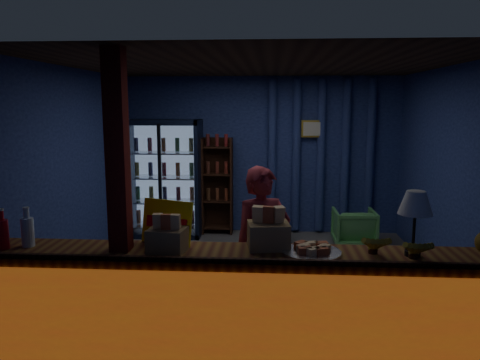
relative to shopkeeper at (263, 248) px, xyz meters
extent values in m
plane|color=#515154|center=(-0.12, 1.25, -0.79)|extent=(4.60, 4.60, 0.00)
plane|color=navy|center=(-0.12, 3.45, 0.51)|extent=(4.60, 0.00, 4.60)
plane|color=navy|center=(-0.12, -0.95, 0.51)|extent=(4.60, 0.00, 4.60)
plane|color=navy|center=(-2.42, 1.25, 0.51)|extent=(0.00, 4.40, 4.40)
plane|color=navy|center=(2.18, 1.25, 0.51)|extent=(0.00, 4.40, 4.40)
plane|color=#472D19|center=(-0.12, 1.25, 1.81)|extent=(4.60, 4.60, 0.00)
cube|color=brown|center=(-0.12, -0.65, -0.31)|extent=(4.40, 0.55, 0.95)
cube|color=red|center=(-0.12, -0.94, -0.31)|extent=(4.35, 0.02, 0.81)
cube|color=#361C11|center=(-0.12, -0.92, 0.18)|extent=(4.40, 0.04, 0.04)
cube|color=maroon|center=(-1.17, -0.65, 0.51)|extent=(0.16, 0.16, 2.60)
cube|color=black|center=(-1.67, 3.37, 0.16)|extent=(1.20, 0.06, 1.90)
cube|color=black|center=(-2.24, 3.10, 0.16)|extent=(0.06, 0.60, 1.90)
cube|color=black|center=(-1.10, 3.10, 0.16)|extent=(0.06, 0.60, 1.90)
cube|color=black|center=(-1.67, 3.10, 1.07)|extent=(1.20, 0.60, 0.08)
cube|color=black|center=(-1.67, 3.10, -0.75)|extent=(1.20, 0.60, 0.08)
cube|color=#99B2D8|center=(-1.67, 3.32, 0.16)|extent=(1.08, 0.02, 1.74)
cube|color=white|center=(-1.67, 2.82, 0.16)|extent=(1.12, 0.02, 1.78)
cube|color=black|center=(-1.67, 2.80, 0.16)|extent=(0.05, 0.05, 1.80)
cube|color=silver|center=(-1.67, 3.10, -0.62)|extent=(1.08, 0.48, 0.02)
cylinder|color=#C34E1B|center=(-2.12, 3.10, -0.49)|extent=(0.07, 0.07, 0.22)
cylinder|color=#1B6E2E|center=(-1.89, 3.10, -0.49)|extent=(0.07, 0.07, 0.22)
cylinder|color=#9C8818|center=(-1.67, 3.10, -0.49)|extent=(0.07, 0.07, 0.22)
cylinder|color=#191753|center=(-1.44, 3.10, -0.49)|extent=(0.07, 0.07, 0.22)
cylinder|color=maroon|center=(-1.22, 3.10, -0.49)|extent=(0.07, 0.07, 0.22)
cube|color=silver|center=(-1.67, 3.10, -0.22)|extent=(1.08, 0.48, 0.02)
cylinder|color=#1B6E2E|center=(-2.12, 3.10, -0.09)|extent=(0.07, 0.07, 0.22)
cylinder|color=#9C8818|center=(-1.89, 3.10, -0.09)|extent=(0.07, 0.07, 0.22)
cylinder|color=#191753|center=(-1.67, 3.10, -0.09)|extent=(0.07, 0.07, 0.22)
cylinder|color=maroon|center=(-1.44, 3.10, -0.09)|extent=(0.07, 0.07, 0.22)
cylinder|color=#C34E1B|center=(-1.22, 3.10, -0.09)|extent=(0.07, 0.07, 0.22)
cube|color=silver|center=(-1.67, 3.10, 0.18)|extent=(1.08, 0.48, 0.02)
cylinder|color=#9C8818|center=(-2.12, 3.10, 0.31)|extent=(0.07, 0.07, 0.22)
cylinder|color=#191753|center=(-1.89, 3.10, 0.31)|extent=(0.07, 0.07, 0.22)
cylinder|color=maroon|center=(-1.67, 3.10, 0.31)|extent=(0.07, 0.07, 0.22)
cylinder|color=#C34E1B|center=(-1.44, 3.10, 0.31)|extent=(0.07, 0.07, 0.22)
cylinder|color=#1B6E2E|center=(-1.22, 3.10, 0.31)|extent=(0.07, 0.07, 0.22)
cube|color=silver|center=(-1.67, 3.10, 0.58)|extent=(1.08, 0.48, 0.02)
cylinder|color=#191753|center=(-2.12, 3.10, 0.71)|extent=(0.07, 0.07, 0.22)
cylinder|color=maroon|center=(-1.89, 3.10, 0.71)|extent=(0.07, 0.07, 0.22)
cylinder|color=#C34E1B|center=(-1.67, 3.10, 0.71)|extent=(0.07, 0.07, 0.22)
cylinder|color=#1B6E2E|center=(-1.44, 3.10, 0.71)|extent=(0.07, 0.07, 0.22)
cylinder|color=#9C8818|center=(-1.22, 3.10, 0.71)|extent=(0.07, 0.07, 0.22)
cube|color=#361C11|center=(-0.82, 3.40, 0.01)|extent=(0.50, 0.02, 1.60)
cube|color=#361C11|center=(-1.05, 3.27, 0.01)|extent=(0.03, 0.28, 1.60)
cube|color=#361C11|center=(-0.58, 3.27, 0.01)|extent=(0.03, 0.28, 1.60)
cube|color=#361C11|center=(-0.82, 3.27, -0.69)|extent=(0.46, 0.26, 0.02)
cube|color=#361C11|center=(-0.82, 3.27, -0.24)|extent=(0.46, 0.26, 0.02)
cube|color=#361C11|center=(-0.82, 3.27, 0.21)|extent=(0.46, 0.26, 0.02)
cube|color=#361C11|center=(-0.82, 3.27, 0.66)|extent=(0.46, 0.26, 0.02)
cylinder|color=navy|center=(0.08, 3.39, 0.51)|extent=(0.14, 0.14, 2.50)
cylinder|color=navy|center=(0.48, 3.39, 0.51)|extent=(0.14, 0.14, 2.50)
cylinder|color=navy|center=(0.88, 3.39, 0.51)|extent=(0.14, 0.14, 2.50)
cylinder|color=navy|center=(1.28, 3.39, 0.51)|extent=(0.14, 0.14, 2.50)
cylinder|color=navy|center=(1.68, 3.39, 0.51)|extent=(0.14, 0.14, 2.50)
cube|color=gold|center=(0.73, 3.35, 0.96)|extent=(0.36, 0.03, 0.28)
cube|color=silver|center=(0.73, 3.33, 0.96)|extent=(0.30, 0.01, 0.22)
imported|color=maroon|center=(0.00, 0.00, 0.00)|extent=(0.68, 0.58, 1.57)
imported|color=#57AF58|center=(1.34, 2.68, -0.50)|extent=(0.62, 0.64, 0.57)
cube|color=#361C11|center=(0.08, 2.78, -0.56)|extent=(0.49, 0.36, 0.45)
cylinder|color=#361C11|center=(0.08, 2.78, -0.29)|extent=(0.09, 0.09, 0.09)
cube|color=#FEEE0D|center=(-0.82, -0.46, 0.36)|extent=(0.48, 0.26, 0.38)
cube|color=red|center=(-0.82, -0.48, 0.36)|extent=(0.39, 0.17, 0.10)
cylinder|color=red|center=(-2.17, -0.69, 0.29)|extent=(0.11, 0.11, 0.25)
cylinder|color=red|center=(-2.17, -0.69, 0.46)|extent=(0.05, 0.05, 0.10)
cylinder|color=white|center=(-2.17, -0.69, 0.50)|extent=(0.05, 0.05, 0.02)
cylinder|color=silver|center=(-1.99, -0.61, 0.29)|extent=(0.11, 0.11, 0.25)
cylinder|color=silver|center=(-1.99, -0.61, 0.46)|extent=(0.05, 0.05, 0.10)
cylinder|color=white|center=(-1.99, -0.61, 0.50)|extent=(0.05, 0.05, 0.02)
cube|color=#997F4A|center=(-0.77, -0.66, 0.26)|extent=(0.33, 0.28, 0.19)
cube|color=gold|center=(-0.85, -0.65, 0.42)|extent=(0.09, 0.06, 0.12)
cube|color=#E0542A|center=(-0.77, -0.66, 0.42)|extent=(0.09, 0.06, 0.12)
cube|color=gold|center=(-0.70, -0.67, 0.42)|extent=(0.09, 0.06, 0.12)
cube|color=#997F4A|center=(0.06, -0.52, 0.27)|extent=(0.37, 0.32, 0.22)
cube|color=gold|center=(-0.03, -0.53, 0.45)|extent=(0.10, 0.07, 0.14)
cube|color=#E0542A|center=(0.06, -0.52, 0.45)|extent=(0.10, 0.07, 0.14)
cube|color=gold|center=(0.14, -0.51, 0.45)|extent=(0.10, 0.07, 0.14)
cylinder|color=silver|center=(0.41, -0.66, 0.18)|extent=(0.48, 0.48, 0.03)
cube|color=gold|center=(0.50, -0.66, 0.22)|extent=(0.10, 0.07, 0.05)
cube|color=#E0542A|center=(0.48, -0.59, 0.22)|extent=(0.12, 0.12, 0.05)
cube|color=gold|center=(0.41, -0.56, 0.22)|extent=(0.07, 0.10, 0.05)
cube|color=#E0542A|center=(0.35, -0.59, 0.22)|extent=(0.12, 0.12, 0.05)
cube|color=gold|center=(0.32, -0.66, 0.22)|extent=(0.10, 0.07, 0.05)
cube|color=#E0542A|center=(0.35, -0.72, 0.22)|extent=(0.12, 0.12, 0.05)
cube|color=gold|center=(0.41, -0.75, 0.22)|extent=(0.07, 0.10, 0.05)
cube|color=#E0542A|center=(0.48, -0.72, 0.22)|extent=(0.12, 0.12, 0.05)
cylinder|color=black|center=(1.21, -0.65, 0.18)|extent=(0.12, 0.12, 0.04)
cylinder|color=black|center=(1.21, -0.65, 0.37)|extent=(0.02, 0.02, 0.37)
cone|color=white|center=(1.21, -0.65, 0.60)|extent=(0.27, 0.27, 0.19)
camera|label=1|loc=(0.08, -4.33, 1.37)|focal=35.00mm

